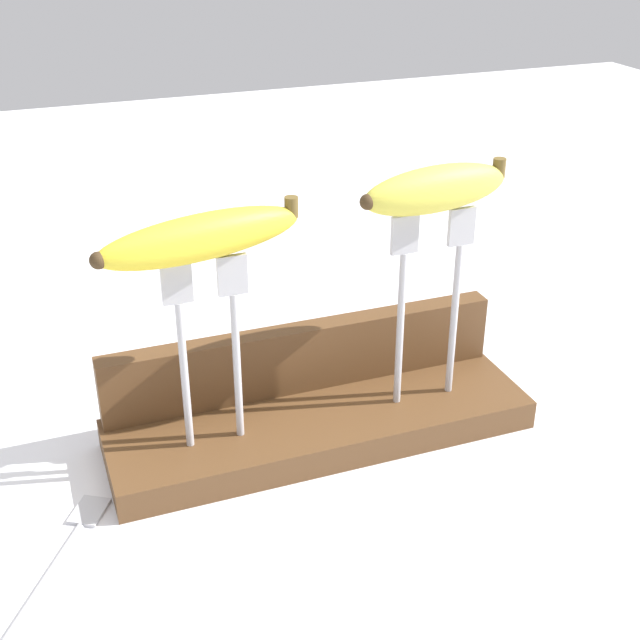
{
  "coord_description": "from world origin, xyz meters",
  "views": [
    {
      "loc": [
        -0.24,
        -0.65,
        0.49
      ],
      "look_at": [
        0.0,
        0.0,
        0.13
      ],
      "focal_mm": 47.6,
      "sensor_mm": 36.0,
      "label": 1
    }
  ],
  "objects": [
    {
      "name": "fork_fallen_far",
      "position": [
        -0.26,
        -0.08,
        0.0
      ],
      "size": [
        0.12,
        0.18,
        0.01
      ],
      "color": "#B2B2B7",
      "rests_on": "ground"
    },
    {
      "name": "banana_chunk_near",
      "position": [
        -0.02,
        0.09,
        0.02
      ],
      "size": [
        0.05,
        0.05,
        0.04
      ],
      "color": "#DBD147",
      "rests_on": "ground"
    },
    {
      "name": "board_backstop",
      "position": [
        0.0,
        0.05,
        0.06
      ],
      "size": [
        0.4,
        0.02,
        0.07
      ],
      "primitive_type": "cube",
      "color": "brown",
      "rests_on": "wooden_board"
    },
    {
      "name": "wooden_board",
      "position": [
        0.0,
        0.0,
        0.01
      ],
      "size": [
        0.41,
        0.12,
        0.03
      ],
      "primitive_type": "cube",
      "color": "brown",
      "rests_on": "ground"
    },
    {
      "name": "banana_raised_right",
      "position": [
        0.11,
        -0.01,
        0.25
      ],
      "size": [
        0.15,
        0.06,
        0.04
      ],
      "color": "#DBD147",
      "rests_on": "fork_stand_right"
    },
    {
      "name": "fork_stand_right",
      "position": [
        0.11,
        -0.01,
        0.15
      ],
      "size": [
        0.08,
        0.01,
        0.19
      ],
      "color": "#B2B2B7",
      "rests_on": "wooden_board"
    },
    {
      "name": "fork_stand_left",
      "position": [
        -0.11,
        -0.01,
        0.14
      ],
      "size": [
        0.07,
        0.01,
        0.18
      ],
      "color": "#B2B2B7",
      "rests_on": "wooden_board"
    },
    {
      "name": "ground_plane",
      "position": [
        0.0,
        0.0,
        0.0
      ],
      "size": [
        3.0,
        3.0,
        0.0
      ],
      "primitive_type": "plane",
      "color": "silver"
    },
    {
      "name": "banana_raised_left",
      "position": [
        -0.11,
        -0.01,
        0.23
      ],
      "size": [
        0.19,
        0.08,
        0.04
      ],
      "color": "yellow",
      "rests_on": "fork_stand_left"
    }
  ]
}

